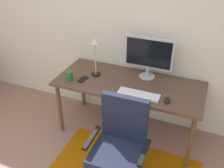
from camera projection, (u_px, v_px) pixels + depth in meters
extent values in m
cube|color=silver|center=(99.00, 14.00, 2.98)|extent=(6.00, 0.10, 2.60)
cube|color=brown|center=(129.00, 84.00, 2.79)|extent=(1.63, 0.70, 0.03)
cylinder|color=brown|center=(60.00, 108.00, 2.99)|extent=(0.04, 0.04, 0.67)
cylinder|color=brown|center=(190.00, 143.00, 2.50)|extent=(0.04, 0.04, 0.67)
cylinder|color=brown|center=(83.00, 85.00, 3.45)|extent=(0.04, 0.04, 0.67)
cylinder|color=brown|center=(197.00, 111.00, 2.95)|extent=(0.04, 0.04, 0.67)
cylinder|color=#B2B2B7|center=(147.00, 76.00, 2.90)|extent=(0.18, 0.18, 0.01)
cylinder|color=#B2B2B7|center=(147.00, 72.00, 2.86)|extent=(0.04, 0.04, 0.11)
cube|color=#B7B7BC|center=(149.00, 53.00, 2.75)|extent=(0.54, 0.04, 0.35)
cube|color=black|center=(148.00, 54.00, 2.73)|extent=(0.50, 0.00, 0.31)
cube|color=white|center=(139.00, 94.00, 2.57)|extent=(0.43, 0.13, 0.02)
ellipsoid|color=black|center=(167.00, 100.00, 2.47)|extent=(0.06, 0.10, 0.03)
cylinder|color=#245F2C|center=(69.00, 76.00, 2.80)|extent=(0.08, 0.08, 0.11)
cube|color=black|center=(83.00, 79.00, 2.84)|extent=(0.08, 0.14, 0.01)
cylinder|color=black|center=(96.00, 74.00, 2.94)|extent=(0.11, 0.11, 0.01)
cylinder|color=beige|center=(95.00, 59.00, 2.83)|extent=(0.02, 0.02, 0.38)
cone|color=beige|center=(95.00, 41.00, 2.72)|extent=(0.10, 0.10, 0.06)
cube|color=#191E33|center=(117.00, 154.00, 2.22)|extent=(0.45, 0.45, 0.08)
cube|color=#191E33|center=(125.00, 118.00, 2.23)|extent=(0.42, 0.07, 0.45)
cube|color=black|center=(92.00, 138.00, 2.24)|extent=(0.05, 0.31, 0.03)
cube|color=black|center=(144.00, 152.00, 2.09)|extent=(0.05, 0.31, 0.03)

